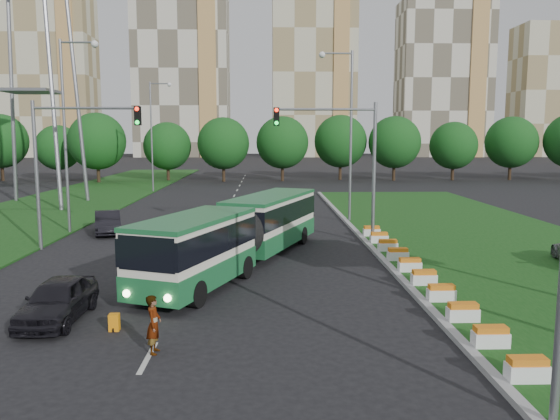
{
  "coord_description": "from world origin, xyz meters",
  "views": [
    {
      "loc": [
        0.3,
        -20.56,
        6.1
      ],
      "look_at": [
        0.98,
        5.4,
        2.6
      ],
      "focal_mm": 35.0,
      "sensor_mm": 36.0,
      "label": 1
    }
  ],
  "objects_px": {
    "articulated_bus": "(236,232)",
    "car_left_near": "(58,300)",
    "shopping_trolley": "(114,322)",
    "traffic_mast_median": "(346,150)",
    "pedestrian": "(154,324)",
    "traffic_mast_left": "(66,151)",
    "car_left_far": "(108,222)"
  },
  "relations": [
    {
      "from": "articulated_bus",
      "to": "car_left_near",
      "type": "relative_size",
      "value": 3.77
    },
    {
      "from": "shopping_trolley",
      "to": "traffic_mast_median",
      "type": "bearing_deg",
      "value": 53.73
    },
    {
      "from": "pedestrian",
      "to": "car_left_near",
      "type": "bearing_deg",
      "value": 53.82
    },
    {
      "from": "traffic_mast_left",
      "to": "car_left_far",
      "type": "distance_m",
      "value": 6.73
    },
    {
      "from": "pedestrian",
      "to": "traffic_mast_median",
      "type": "bearing_deg",
      "value": -25.0
    },
    {
      "from": "shopping_trolley",
      "to": "car_left_far",
      "type": "bearing_deg",
      "value": 104.11
    },
    {
      "from": "traffic_mast_median",
      "to": "traffic_mast_left",
      "type": "relative_size",
      "value": 1.0
    },
    {
      "from": "articulated_bus",
      "to": "car_left_far",
      "type": "relative_size",
      "value": 3.66
    },
    {
      "from": "car_left_far",
      "to": "shopping_trolley",
      "type": "bearing_deg",
      "value": -90.41
    },
    {
      "from": "pedestrian",
      "to": "shopping_trolley",
      "type": "bearing_deg",
      "value": 42.68
    },
    {
      "from": "car_left_far",
      "to": "pedestrian",
      "type": "distance_m",
      "value": 20.66
    },
    {
      "from": "articulated_bus",
      "to": "shopping_trolley",
      "type": "xyz_separation_m",
      "value": [
        -3.4,
        -8.8,
        -1.33
      ]
    },
    {
      "from": "car_left_far",
      "to": "car_left_near",
      "type": "bearing_deg",
      "value": -96.34
    },
    {
      "from": "traffic_mast_median",
      "to": "articulated_bus",
      "type": "relative_size",
      "value": 0.5
    },
    {
      "from": "car_left_near",
      "to": "pedestrian",
      "type": "relative_size",
      "value": 2.49
    },
    {
      "from": "traffic_mast_left",
      "to": "articulated_bus",
      "type": "distance_m",
      "value": 10.78
    },
    {
      "from": "traffic_mast_median",
      "to": "traffic_mast_left",
      "type": "distance_m",
      "value": 15.19
    },
    {
      "from": "articulated_bus",
      "to": "car_left_far",
      "type": "height_order",
      "value": "articulated_bus"
    },
    {
      "from": "traffic_mast_median",
      "to": "car_left_near",
      "type": "height_order",
      "value": "traffic_mast_median"
    },
    {
      "from": "traffic_mast_median",
      "to": "car_left_near",
      "type": "relative_size",
      "value": 1.9
    },
    {
      "from": "car_left_near",
      "to": "shopping_trolley",
      "type": "bearing_deg",
      "value": -24.73
    },
    {
      "from": "pedestrian",
      "to": "shopping_trolley",
      "type": "height_order",
      "value": "pedestrian"
    },
    {
      "from": "traffic_mast_left",
      "to": "shopping_trolley",
      "type": "relative_size",
      "value": 14.69
    },
    {
      "from": "articulated_bus",
      "to": "shopping_trolley",
      "type": "bearing_deg",
      "value": -89.66
    },
    {
      "from": "car_left_far",
      "to": "pedestrian",
      "type": "xyz_separation_m",
      "value": [
        6.85,
        -19.49,
        0.13
      ]
    },
    {
      "from": "articulated_bus",
      "to": "pedestrian",
      "type": "bearing_deg",
      "value": -77.96
    },
    {
      "from": "car_left_near",
      "to": "car_left_far",
      "type": "height_order",
      "value": "car_left_near"
    },
    {
      "from": "traffic_mast_left",
      "to": "articulated_bus",
      "type": "height_order",
      "value": "traffic_mast_left"
    },
    {
      "from": "articulated_bus",
      "to": "car_left_far",
      "type": "distance_m",
      "value": 12.39
    },
    {
      "from": "articulated_bus",
      "to": "pedestrian",
      "type": "xyz_separation_m",
      "value": [
        -1.77,
        -10.64,
        -0.75
      ]
    },
    {
      "from": "traffic_mast_median",
      "to": "traffic_mast_left",
      "type": "xyz_separation_m",
      "value": [
        -15.16,
        -1.0,
        0.0
      ]
    },
    {
      "from": "car_left_near",
      "to": "car_left_far",
      "type": "distance_m",
      "value": 16.92
    }
  ]
}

